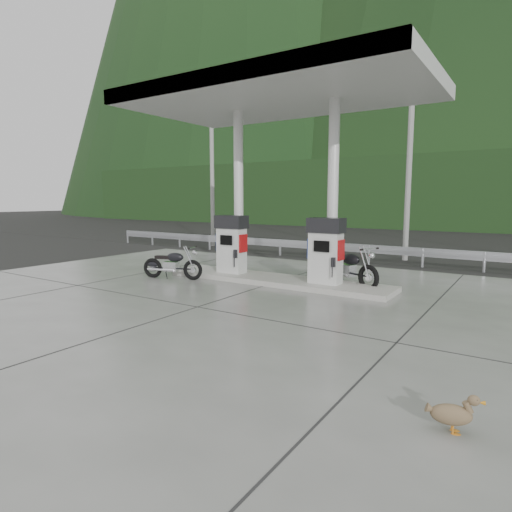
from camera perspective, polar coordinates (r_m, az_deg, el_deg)
The scene contains 17 objects.
ground at distance 10.71m, azimuth -4.30°, elevation -5.79°, with size 160.00×160.00×0.00m, color black.
forecourt_apron at distance 10.71m, azimuth -4.30°, elevation -5.74°, with size 18.00×14.00×0.02m, color slate.
pump_island at distance 12.72m, azimuth 2.57°, elevation -3.19°, with size 7.00×1.40×0.15m, color #98968D.
gas_pump_left at distance 13.46m, azimuth -3.28°, elevation 1.59°, with size 0.95×0.55×1.80m, color silver, non-canonical shape.
gas_pump_right at distance 11.85m, azimuth 9.27°, elevation 0.68°, with size 0.95×0.55×1.80m, color silver, non-canonical shape.
canopy_column_left at distance 13.71m, azimuth -2.33°, elevation 8.41°, with size 0.30×0.30×5.00m, color silver.
canopy_column_right at distance 12.13m, azimuth 10.21°, elevation 8.40°, with size 0.30×0.30×5.00m, color silver.
canopy_roof at distance 12.83m, azimuth 2.72°, elevation 20.63°, with size 8.50×5.00×0.40m, color silver.
guardrail at distance 17.55m, azimuth 11.77°, elevation 1.67°, with size 26.00×0.16×1.42m, color #ABADB3, non-canonical shape.
road at distance 20.90m, azimuth 15.24°, elevation 0.55°, with size 60.00×7.00×0.01m, color black.
utility_pole_a at distance 22.89m, azimuth -5.88°, elevation 11.39°, with size 0.22×0.22×8.00m, color gray.
utility_pole_b at distance 18.35m, azimuth 19.77°, elevation 11.93°, with size 0.22×0.22×8.00m, color gray.
tree_band at distance 38.79m, azimuth 23.97°, elevation 7.74°, with size 80.00×6.00×6.00m, color black.
forested_hills at distance 68.60m, azimuth 27.93°, elevation 4.67°, with size 100.00×40.00×140.00m, color black, non-canonical shape.
motorcycle_left at distance 13.49m, azimuth -11.09°, elevation -1.13°, with size 1.86×0.59×0.88m, color black, non-canonical shape.
motorcycle_right at distance 12.49m, azimuth 12.14°, elevation -1.57°, with size 2.12×0.67×1.00m, color black, non-canonical shape.
duck at distance 5.26m, azimuth 24.56°, elevation -18.73°, with size 0.52×0.15×0.37m, color brown, non-canonical shape.
Camera 1 is at (6.35, -8.26, 2.48)m, focal length 30.00 mm.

